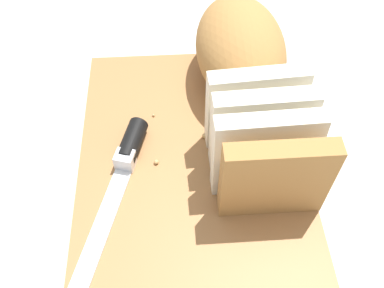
{
  "coord_description": "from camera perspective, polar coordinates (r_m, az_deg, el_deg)",
  "views": [
    {
      "loc": [
        0.31,
        -0.01,
        0.45
      ],
      "look_at": [
        0.0,
        0.0,
        0.05
      ],
      "focal_mm": 40.28,
      "sensor_mm": 36.0,
      "label": 1
    }
  ],
  "objects": [
    {
      "name": "crumb_near_knife",
      "position": [
        0.55,
        3.21,
        0.82
      ],
      "size": [
        0.0,
        0.0,
        0.0
      ],
      "primitive_type": "sphere",
      "color": "tan",
      "rests_on": "cutting_board"
    },
    {
      "name": "crumb_stray_left",
      "position": [
        0.58,
        -5.12,
        3.8
      ],
      "size": [
        0.0,
        0.0,
        0.0
      ],
      "primitive_type": "sphere",
      "color": "tan",
      "rests_on": "cutting_board"
    },
    {
      "name": "bread_knife",
      "position": [
        0.52,
        -9.17,
        -3.11
      ],
      "size": [
        0.28,
        0.09,
        0.02
      ],
      "rotation": [
        0.0,
        0.0,
        -0.24
      ],
      "color": "silver",
      "rests_on": "cutting_board"
    },
    {
      "name": "bread_loaf",
      "position": [
        0.56,
        7.22,
        9.15
      ],
      "size": [
        0.32,
        0.14,
        0.11
      ],
      "rotation": [
        0.0,
        0.0,
        0.08
      ],
      "color": "#A8753D",
      "rests_on": "cutting_board"
    },
    {
      "name": "crumb_near_loaf",
      "position": [
        0.53,
        -4.75,
        -2.39
      ],
      "size": [
        0.01,
        0.01,
        0.01
      ],
      "primitive_type": "sphere",
      "color": "tan",
      "rests_on": "cutting_board"
    },
    {
      "name": "cutting_board",
      "position": [
        0.54,
        -0.0,
        -2.66
      ],
      "size": [
        0.4,
        0.29,
        0.02
      ],
      "primitive_type": "cube",
      "rotation": [
        0.0,
        0.0,
        0.04
      ],
      "color": "#9E6B3D",
      "rests_on": "ground_plane"
    },
    {
      "name": "crumb_stray_right",
      "position": [
        0.55,
        1.7,
        1.1
      ],
      "size": [
        0.01,
        0.01,
        0.01
      ],
      "primitive_type": "sphere",
      "color": "tan",
      "rests_on": "cutting_board"
    },
    {
      "name": "ground_plane",
      "position": [
        0.55,
        -0.0,
        -3.32
      ],
      "size": [
        3.0,
        3.0,
        0.0
      ],
      "primitive_type": "plane",
      "color": "beige"
    }
  ]
}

